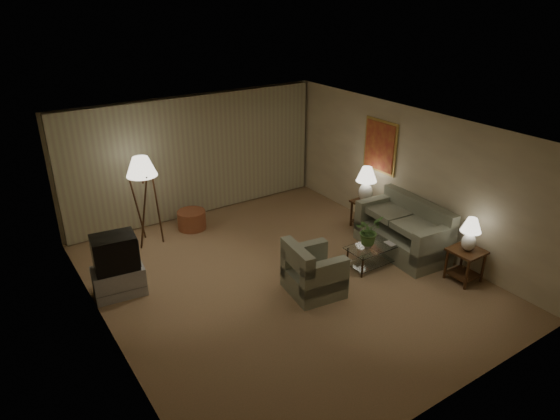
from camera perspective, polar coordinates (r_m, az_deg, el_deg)
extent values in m
plane|color=tan|center=(8.99, 0.26, -7.84)|extent=(7.00, 7.00, 0.00)
cube|color=beige|center=(11.24, -9.78, 6.15)|extent=(6.00, 0.04, 2.70)
cube|color=beige|center=(7.30, -19.76, -5.36)|extent=(0.04, 7.00, 2.70)
cube|color=beige|center=(10.21, 14.43, 3.86)|extent=(0.04, 7.00, 2.70)
cube|color=white|center=(7.89, 0.30, 8.99)|extent=(6.00, 7.00, 0.04)
cube|color=#B9B98F|center=(11.17, -9.61, 6.05)|extent=(5.85, 0.12, 2.65)
cube|color=gold|center=(10.59, 11.39, 7.17)|extent=(0.03, 0.90, 1.10)
cube|color=maroon|center=(10.57, 11.30, 7.15)|extent=(0.02, 0.80, 1.00)
cube|color=gray|center=(10.04, 13.70, -3.51)|extent=(2.01, 1.23, 0.43)
cube|color=gray|center=(8.56, 3.88, -8.18)|extent=(1.09, 1.06, 0.39)
cube|color=#331B0E|center=(9.26, 20.59, -4.41)|extent=(0.54, 0.54, 0.04)
cube|color=#331B0E|center=(9.48, 20.18, -6.86)|extent=(0.46, 0.46, 0.02)
cylinder|color=#331B0E|center=(9.13, 20.57, -6.99)|extent=(0.05, 0.05, 0.56)
cylinder|color=#331B0E|center=(9.35, 18.44, -5.90)|extent=(0.05, 0.05, 0.56)
cylinder|color=#331B0E|center=(9.46, 22.18, -6.13)|extent=(0.05, 0.05, 0.56)
cylinder|color=#331B0E|center=(9.67, 20.09, -5.11)|extent=(0.05, 0.05, 0.56)
cube|color=#331B0E|center=(10.77, 9.66, 0.96)|extent=(0.51, 0.43, 0.04)
cube|color=#331B0E|center=(10.95, 9.49, -1.25)|extent=(0.44, 0.37, 0.02)
cylinder|color=#331B0E|center=(10.65, 9.33, -1.06)|extent=(0.05, 0.05, 0.56)
cylinder|color=#331B0E|center=(10.87, 8.16, -0.44)|extent=(0.05, 0.05, 0.56)
cylinder|color=#331B0E|center=(10.91, 10.93, -0.54)|extent=(0.05, 0.05, 0.56)
cylinder|color=#331B0E|center=(11.13, 9.76, 0.05)|extent=(0.05, 0.05, 0.56)
ellipsoid|color=white|center=(9.18, 20.75, -3.45)|extent=(0.25, 0.25, 0.31)
cylinder|color=white|center=(9.10, 20.92, -2.39)|extent=(0.03, 0.03, 0.07)
cone|color=#F1E6CE|center=(9.04, 21.05, -1.59)|extent=(0.35, 0.35, 0.25)
ellipsoid|color=white|center=(10.69, 9.73, 2.00)|extent=(0.31, 0.31, 0.38)
cylinder|color=white|center=(10.60, 9.82, 3.18)|extent=(0.03, 0.03, 0.09)
cone|color=#F1E6CE|center=(10.54, 9.89, 4.07)|extent=(0.44, 0.44, 0.31)
cube|color=silver|center=(9.33, 10.59, -4.13)|extent=(1.00, 0.54, 0.02)
cube|color=silver|center=(9.48, 10.45, -5.76)|extent=(0.93, 0.47, 0.01)
cylinder|color=#3A2917|center=(9.04, 9.39, -6.53)|extent=(0.04, 0.04, 0.40)
cylinder|color=#3A2917|center=(9.30, 7.71, -5.49)|extent=(0.04, 0.04, 0.40)
cylinder|color=#3A2917|center=(9.59, 13.20, -4.98)|extent=(0.04, 0.04, 0.40)
cylinder|color=#3A2917|center=(9.83, 11.51, -4.05)|extent=(0.04, 0.04, 0.40)
cube|color=#A7A7A9|center=(8.88, -17.91, -7.72)|extent=(0.96, 0.72, 0.50)
cube|color=black|center=(8.62, -18.38, -4.63)|extent=(0.82, 0.67, 0.59)
cylinder|color=#331B0E|center=(9.95, -15.47, 3.67)|extent=(0.04, 0.04, 0.26)
cone|color=#F1E6CE|center=(9.88, -15.60, 4.82)|extent=(0.59, 0.59, 0.37)
cylinder|color=#994D33|center=(10.85, -10.05, -1.10)|extent=(0.77, 0.77, 0.40)
imported|color=white|center=(9.20, 9.95, -3.95)|extent=(0.17, 0.17, 0.14)
imported|color=#4C7935|center=(9.05, 10.10, -2.09)|extent=(0.57, 0.53, 0.53)
imported|color=olive|center=(9.42, 12.12, -3.86)|extent=(0.17, 0.22, 0.02)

